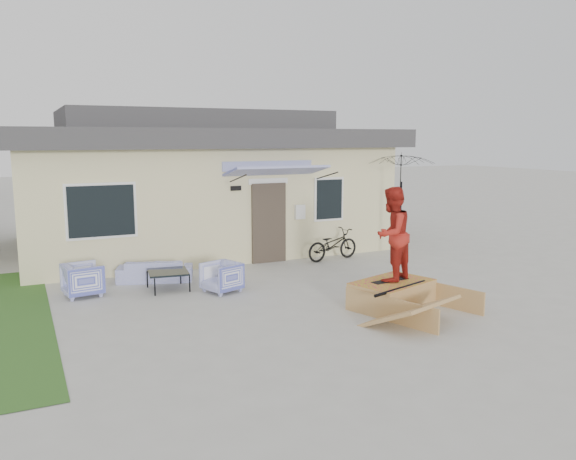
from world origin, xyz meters
name	(u,v)px	position (x,y,z in m)	size (l,w,h in m)	color
ground	(314,313)	(0.00, 0.00, 0.00)	(90.00, 90.00, 0.00)	#AFADA5
grass_strip	(10,319)	(-5.20, 2.00, 0.00)	(1.40, 8.00, 0.01)	#2C5920
house	(193,181)	(0.00, 7.99, 1.94)	(10.80, 8.49, 4.10)	beige
loveseat	(155,267)	(-2.17, 3.74, 0.33)	(1.69, 0.50, 0.66)	#414AB7
armchair_left	(83,278)	(-3.81, 3.10, 0.38)	(0.74, 0.69, 0.76)	#414AB7
armchair_right	(222,276)	(-1.10, 2.17, 0.36)	(0.69, 0.65, 0.71)	#414AB7
coffee_table	(168,280)	(-2.09, 2.84, 0.21)	(0.83, 0.83, 0.41)	black
bicycle	(333,241)	(2.66, 3.98, 0.52)	(0.56, 1.62, 1.03)	black
patio_umbrella	(401,195)	(4.45, 3.42, 1.75)	(1.79, 1.65, 2.20)	black
skate_ramp	(392,294)	(1.54, -0.32, 0.25)	(1.53, 2.04, 0.51)	#AD8149
skateboard	(390,280)	(1.52, -0.27, 0.54)	(0.83, 0.21, 0.05)	black
skater	(392,232)	(1.52, -0.27, 1.47)	(0.89, 0.69, 1.82)	#A72118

